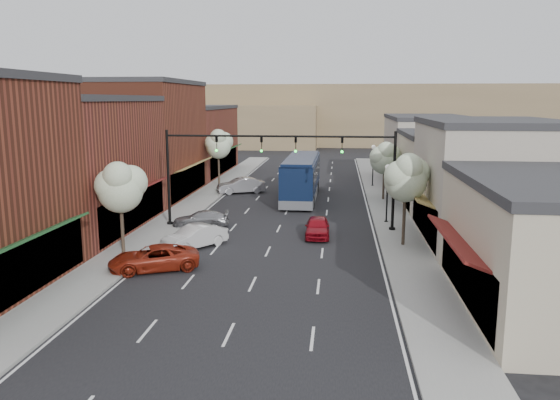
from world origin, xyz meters
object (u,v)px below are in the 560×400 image
(signal_mast_left, at_px, (200,164))
(tree_left_far, at_px, (219,144))
(tree_right_far, at_px, (385,157))
(coach_bus, at_px, (302,177))
(parked_car_a, at_px, (154,258))
(lamp_post_near, at_px, (388,184))
(parked_car_c, at_px, (201,219))
(parked_car_e, at_px, (241,186))
(tree_left_near, at_px, (120,186))
(parked_car_b, at_px, (195,237))
(tree_right_near, at_px, (407,177))
(lamp_post_far, at_px, (373,159))
(signal_mast_right, at_px, (359,166))
(red_hatchback, at_px, (317,227))

(signal_mast_left, xyz_separation_m, tree_left_far, (-2.63, 17.95, -0.02))
(tree_right_far, xyz_separation_m, coach_bus, (-7.55, 0.15, -1.95))
(parked_car_a, bearing_deg, tree_left_far, 161.69)
(lamp_post_near, bearing_deg, parked_car_c, -169.27)
(tree_right_far, xyz_separation_m, parked_car_e, (-13.68, 2.59, -3.22))
(tree_left_near, bearing_deg, parked_car_a, -40.65)
(parked_car_c, bearing_deg, parked_car_b, 1.45)
(tree_right_far, bearing_deg, tree_left_near, -129.69)
(tree_right_near, distance_m, tree_left_near, 17.08)
(lamp_post_far, relative_size, coach_bus, 0.34)
(tree_left_far, relative_size, parked_car_b, 1.42)
(signal_mast_right, height_order, parked_car_b, signal_mast_right)
(parked_car_a, relative_size, parked_car_b, 1.12)
(tree_right_far, distance_m, parked_car_c, 18.76)
(tree_right_near, xyz_separation_m, tree_left_far, (-16.60, 22.00, 0.15))
(lamp_post_near, bearing_deg, tree_left_far, 136.11)
(signal_mast_right, bearing_deg, coach_bus, 111.74)
(tree_right_far, height_order, parked_car_b, tree_right_far)
(tree_right_near, relative_size, parked_car_a, 1.24)
(lamp_post_far, relative_size, parked_car_c, 1.10)
(lamp_post_far, bearing_deg, tree_left_far, -172.70)
(signal_mast_left, bearing_deg, parked_car_a, -90.28)
(parked_car_c, height_order, parked_car_e, parked_car_e)
(signal_mast_right, distance_m, parked_car_a, 15.77)
(tree_right_far, xyz_separation_m, tree_left_far, (-16.60, 6.00, 0.61))
(parked_car_b, bearing_deg, signal_mast_left, 137.66)
(tree_right_near, height_order, coach_bus, tree_right_near)
(parked_car_c, relative_size, parked_car_e, 0.86)
(signal_mast_left, bearing_deg, tree_right_near, -16.19)
(signal_mast_right, xyz_separation_m, tree_right_near, (2.73, -4.05, -0.17))
(signal_mast_right, bearing_deg, parked_car_a, -137.71)
(tree_right_near, height_order, parked_car_b, tree_right_near)
(red_hatchback, distance_m, parked_car_e, 18.47)
(lamp_post_near, height_order, parked_car_b, lamp_post_near)
(red_hatchback, bearing_deg, lamp_post_far, 76.05)
(tree_right_near, relative_size, tree_right_far, 1.10)
(tree_right_far, bearing_deg, lamp_post_near, -93.31)
(parked_car_c, bearing_deg, signal_mast_right, 81.26)
(red_hatchback, bearing_deg, lamp_post_near, 41.13)
(parked_car_a, distance_m, parked_car_e, 24.81)
(tree_left_far, relative_size, parked_car_a, 1.28)
(signal_mast_left, xyz_separation_m, parked_car_b, (0.98, -5.65, -3.91))
(parked_car_a, bearing_deg, parked_car_c, 156.45)
(coach_bus, bearing_deg, red_hatchback, -81.38)
(tree_left_far, relative_size, parked_car_c, 1.51)
(coach_bus, bearing_deg, parked_car_e, 158.65)
(tree_left_far, distance_m, parked_car_b, 24.19)
(signal_mast_right, height_order, tree_right_near, signal_mast_right)
(tree_right_far, xyz_separation_m, lamp_post_near, (-0.55, -9.44, -0.99))
(signal_mast_left, bearing_deg, coach_bus, 62.03)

